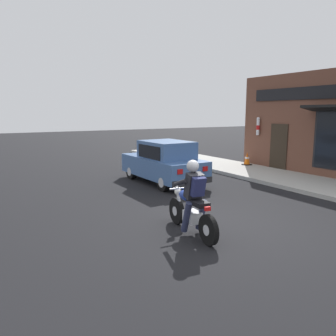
{
  "coord_description": "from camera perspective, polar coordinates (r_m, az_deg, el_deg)",
  "views": [
    {
      "loc": [
        -4.83,
        -5.54,
        2.6
      ],
      "look_at": [
        0.19,
        2.72,
        0.95
      ],
      "focal_mm": 35.0,
      "sensor_mm": 36.0,
      "label": 1
    }
  ],
  "objects": [
    {
      "name": "ground_plane",
      "position": [
        7.8,
        9.39,
        -9.92
      ],
      "size": [
        80.0,
        80.0,
        0.0
      ],
      "primitive_type": "plane",
      "color": "black"
    },
    {
      "name": "sidewalk_curb",
      "position": [
        13.62,
        18.7,
        -1.53
      ],
      "size": [
        2.6,
        22.0,
        0.14
      ],
      "primitive_type": "cube",
      "color": "#ADAAA3",
      "rests_on": "ground"
    },
    {
      "name": "car_hatchback",
      "position": [
        12.12,
        -0.73,
        0.98
      ],
      "size": [
        1.72,
        3.81,
        1.57
      ],
      "color": "black",
      "rests_on": "ground"
    },
    {
      "name": "traffic_cone",
      "position": [
        15.87,
        13.6,
        1.57
      ],
      "size": [
        0.36,
        0.36,
        0.6
      ],
      "color": "black",
      "rests_on": "sidewalk_curb"
    },
    {
      "name": "motorcycle_with_rider",
      "position": [
        7.05,
        4.2,
        -6.17
      ],
      "size": [
        0.61,
        2.02,
        1.62
      ],
      "color": "black",
      "rests_on": "ground"
    }
  ]
}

